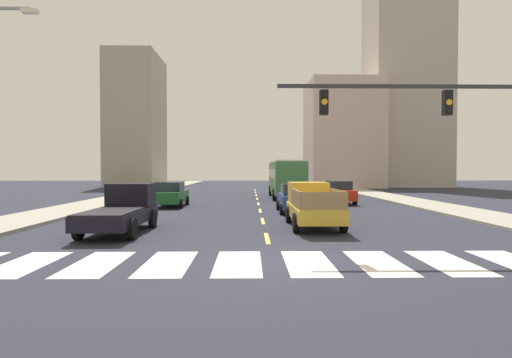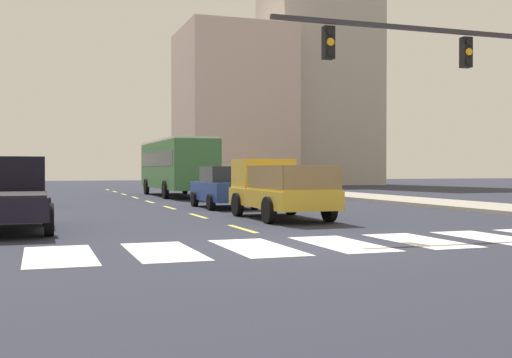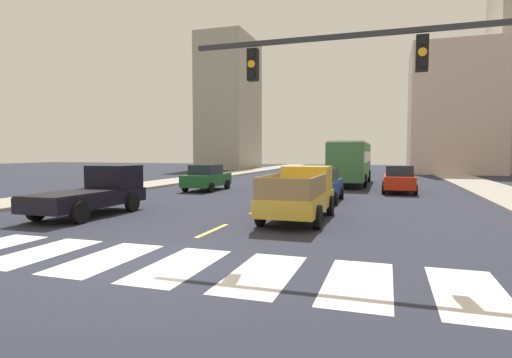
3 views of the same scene
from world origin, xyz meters
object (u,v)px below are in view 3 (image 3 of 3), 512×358
sedan_far (399,179)px  traffic_signal_gantry (480,76)px  pickup_stakebed (301,194)px  sedan_mid (207,177)px  city_bus (351,160)px  sedan_near_right (321,185)px  pickup_dark (96,192)px

sedan_far → traffic_signal_gantry: traffic_signal_gantry is taller
sedan_far → traffic_signal_gantry: size_ratio=0.41×
pickup_stakebed → sedan_mid: bearing=128.7°
city_bus → traffic_signal_gantry: traffic_signal_gantry is taller
pickup_stakebed → sedan_near_right: (-0.14, 5.75, -0.08)m
sedan_mid → traffic_signal_gantry: 19.91m
pickup_stakebed → sedan_near_right: 5.75m
sedan_mid → pickup_dark: bearing=-89.9°
pickup_stakebed → pickup_dark: (-8.15, -1.51, -0.02)m
sedan_near_right → sedan_far: bearing=58.4°
pickup_stakebed → traffic_signal_gantry: 7.71m
city_bus → sedan_far: city_bus is taller
city_bus → sedan_near_right: city_bus is taller
pickup_dark → sedan_mid: (-0.17, 11.08, -0.06)m
sedan_near_right → traffic_signal_gantry: bearing=-61.8°
sedan_mid → traffic_signal_gantry: (13.42, -14.31, 3.40)m
pickup_dark → sedan_near_right: (8.02, 7.26, -0.06)m
city_bus → sedan_near_right: size_ratio=2.45×
sedan_mid → sedan_near_right: 9.04m
sedan_far → city_bus: bearing=118.0°
pickup_dark → traffic_signal_gantry: 14.04m
pickup_dark → sedan_mid: pickup_dark is taller
pickup_stakebed → pickup_dark: bearing=-171.9°
pickup_stakebed → city_bus: (0.38, 17.69, 1.02)m
city_bus → traffic_signal_gantry: 23.03m
pickup_dark → sedan_far: 17.90m
pickup_stakebed → pickup_dark: 8.29m
sedan_far → traffic_signal_gantry: bearing=-87.9°
pickup_dark → sedan_far: pickup_dark is taller
sedan_far → sedan_mid: (-12.15, -2.22, 0.00)m
pickup_dark → traffic_signal_gantry: size_ratio=0.49×
pickup_stakebed → traffic_signal_gantry: size_ratio=0.49×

